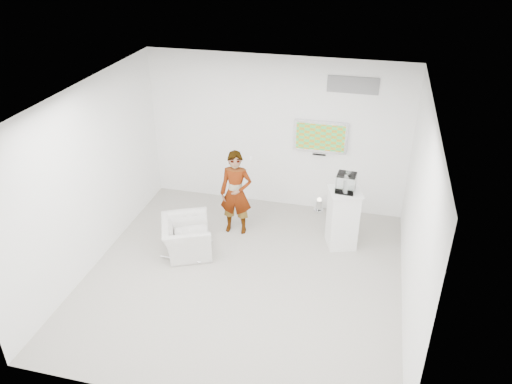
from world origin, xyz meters
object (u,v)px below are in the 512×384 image
at_px(person, 236,193).
at_px(pedestal, 343,218).
at_px(floor_uplight, 319,205).
at_px(armchair, 186,237).
at_px(tv, 321,137).

distance_m(person, pedestal, 1.93).
bearing_deg(floor_uplight, armchair, -137.77).
bearing_deg(pedestal, armchair, -161.82).
relative_size(tv, pedestal, 0.92).
bearing_deg(floor_uplight, tv, 119.39).
xyz_separation_m(person, armchair, (-0.66, -0.84, -0.50)).
xyz_separation_m(armchair, pedestal, (2.58, 0.85, 0.24)).
distance_m(tv, armchair, 3.08).
relative_size(pedestal, floor_uplight, 3.61).
bearing_deg(tv, person, -139.01).
xyz_separation_m(armchair, floor_uplight, (2.05, 1.86, -0.15)).
bearing_deg(tv, pedestal, -62.60).
distance_m(person, armchair, 1.18).
relative_size(tv, floor_uplight, 3.33).
height_order(armchair, floor_uplight, armchair).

